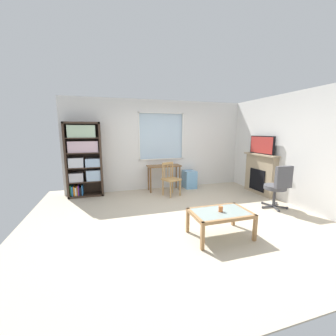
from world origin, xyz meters
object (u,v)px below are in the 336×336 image
wooden_chair (171,179)px  plastic_drawer_unit (190,179)px  tv (262,145)px  fireplace (260,174)px  desk_under_window (164,170)px  coffee_table (220,215)px  office_chair (278,185)px  sippy_cup (221,209)px  bookshelf (84,157)px

wooden_chair → plastic_drawer_unit: 0.99m
wooden_chair → tv: tv is taller
fireplace → tv: bearing=-180.0°
desk_under_window → coffee_table: 2.93m
plastic_drawer_unit → office_chair: 2.54m
sippy_cup → fireplace: bearing=38.3°
bookshelf → fireplace: bookshelf is taller
bookshelf → office_chair: (4.20, -2.29, -0.50)m
fireplace → sippy_cup: bearing=-141.7°
wooden_chair → tv: bearing=-12.9°
bookshelf → wooden_chair: (2.22, -0.62, -0.59)m
plastic_drawer_unit → sippy_cup: plastic_drawer_unit is taller
office_chair → coffee_table: 2.03m
plastic_drawer_unit → office_chair: (1.19, -2.23, 0.29)m
sippy_cup → bookshelf: bearing=127.4°
tv → sippy_cup: size_ratio=9.68×
sippy_cup → plastic_drawer_unit: bearing=76.9°
office_chair → bookshelf: bearing=151.5°
bookshelf → fireplace: size_ratio=1.72×
bookshelf → sippy_cup: (2.32, -3.03, -0.57)m
wooden_chair → tv: (2.43, -0.56, 0.90)m
bookshelf → office_chair: bookshelf is taller
desk_under_window → plastic_drawer_unit: bearing=3.4°
fireplace → coffee_table: size_ratio=1.18×
desk_under_window → sippy_cup: (0.14, -2.92, -0.14)m
tv → wooden_chair: bearing=167.1°
wooden_chair → bookshelf: bearing=164.3°
coffee_table → plastic_drawer_unit: bearing=76.9°
bookshelf → wooden_chair: bearing=-15.7°
tv → office_chair: 1.44m
desk_under_window → fireplace: bearing=-23.3°
plastic_drawer_unit → wooden_chair: bearing=-144.5°
fireplace → office_chair: size_ratio=1.15×
bookshelf → tv: (4.64, -1.18, 0.31)m
office_chair → plastic_drawer_unit: bearing=118.1°
desk_under_window → wooden_chair: bearing=-85.3°
bookshelf → office_chair: bearing=-28.5°
plastic_drawer_unit → sippy_cup: 3.06m
plastic_drawer_unit → fireplace: 2.02m
bookshelf → sippy_cup: bookshelf is taller
bookshelf → wooden_chair: 2.38m
bookshelf → plastic_drawer_unit: bearing=-1.1°
wooden_chair → coffee_table: wooden_chair is taller
tv → sippy_cup: (-2.33, -1.85, -0.88)m
fireplace → office_chair: bearing=-112.5°
bookshelf → wooden_chair: size_ratio=2.19×
desk_under_window → office_chair: size_ratio=0.97×
fireplace → sippy_cup: size_ratio=12.73×
plastic_drawer_unit → coffee_table: size_ratio=0.55×
plastic_drawer_unit → sippy_cup: size_ratio=5.96×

